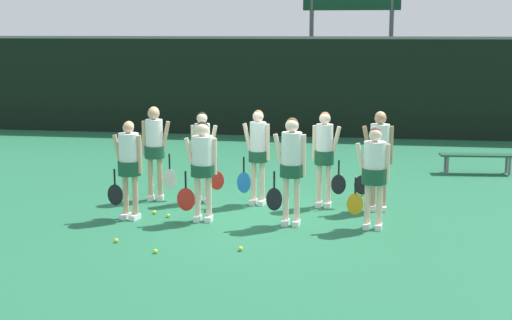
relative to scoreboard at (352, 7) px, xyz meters
name	(u,v)px	position (x,y,z in m)	size (l,w,h in m)	color
ground_plane	(256,214)	(-1.29, -11.21, -3.94)	(140.00, 140.00, 0.00)	#216642
fence_windscreen	(305,87)	(-1.29, -1.79, -2.40)	(60.00, 0.08, 3.04)	black
scoreboard	(352,7)	(0.00, 0.00, 0.00)	(3.09, 0.15, 5.12)	#515156
bench_courtside	(478,157)	(3.11, -6.87, -3.55)	(1.71, 0.51, 0.45)	#19472D
player_0	(129,162)	(-3.40, -11.88, -2.93)	(0.67, 0.40, 1.71)	tan
player_1	(202,162)	(-2.12, -11.81, -2.91)	(0.70, 0.41, 1.72)	beige
player_2	(291,161)	(-0.60, -11.84, -2.85)	(0.66, 0.39, 1.82)	beige
player_3	(374,169)	(0.75, -11.84, -2.94)	(0.68, 0.41, 1.68)	beige
player_4	(155,144)	(-3.38, -10.46, -2.85)	(0.65, 0.38, 1.80)	tan
player_5	(203,150)	(-2.43, -10.47, -2.93)	(0.62, 0.34, 1.72)	beige
player_6	(258,149)	(-1.38, -10.50, -2.89)	(0.62, 0.35, 1.78)	beige
player_7	(325,151)	(-0.14, -10.49, -2.89)	(0.63, 0.36, 1.77)	beige
player_8	(379,152)	(0.84, -10.61, -2.86)	(0.67, 0.39, 1.81)	tan
tennis_ball_0	(362,194)	(0.56, -9.51, -3.90)	(0.07, 0.07, 0.07)	#CCE033
tennis_ball_1	(154,212)	(-3.08, -11.52, -3.90)	(0.07, 0.07, 0.07)	#CCE033
tennis_ball_2	(116,240)	(-3.15, -13.28, -3.90)	(0.07, 0.07, 0.07)	#CCE033
tennis_ball_3	(155,251)	(-2.40, -13.70, -3.90)	(0.06, 0.06, 0.06)	#CCE033
tennis_ball_4	(168,216)	(-2.78, -11.70, -3.90)	(0.06, 0.06, 0.06)	#CCE033
tennis_ball_5	(135,212)	(-3.43, -11.53, -3.90)	(0.07, 0.07, 0.07)	#CCE033
tennis_ball_6	(152,185)	(-3.78, -9.39, -3.90)	(0.07, 0.07, 0.07)	#CCE033
tennis_ball_7	(241,249)	(-1.18, -13.39, -3.90)	(0.07, 0.07, 0.07)	#CCE033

